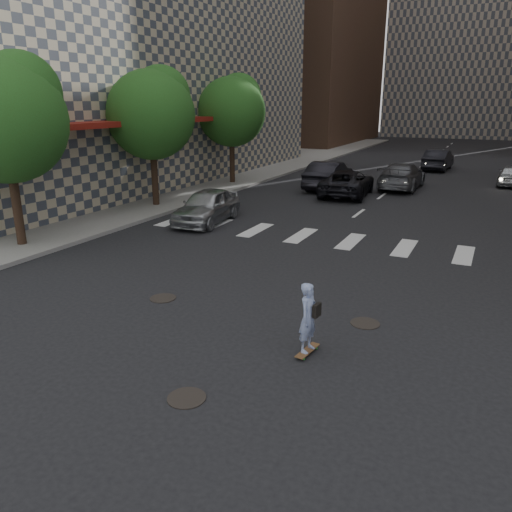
{
  "coord_description": "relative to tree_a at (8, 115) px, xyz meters",
  "views": [
    {
      "loc": [
        5.7,
        -8.94,
        5.09
      ],
      "look_at": [
        0.4,
        2.01,
        1.3
      ],
      "focal_mm": 35.0,
      "sensor_mm": 36.0,
      "label": 1
    }
  ],
  "objects": [
    {
      "name": "ground",
      "position": [
        9.45,
        -3.14,
        -4.65
      ],
      "size": [
        160.0,
        160.0,
        0.0
      ],
      "primitive_type": "plane",
      "color": "black",
      "rests_on": "ground"
    },
    {
      "name": "sidewalk_left",
      "position": [
        -5.05,
        16.86,
        -4.57
      ],
      "size": [
        13.0,
        80.0,
        0.15
      ],
      "primitive_type": "cube",
      "color": "gray",
      "rests_on": "ground"
    },
    {
      "name": "tree_a",
      "position": [
        0.0,
        0.0,
        0.0
      ],
      "size": [
        4.2,
        4.2,
        6.6
      ],
      "color": "#382619",
      "rests_on": "sidewalk_left"
    },
    {
      "name": "tree_b",
      "position": [
        0.0,
        8.0,
        0.0
      ],
      "size": [
        4.2,
        4.2,
        6.6
      ],
      "color": "#382619",
      "rests_on": "sidewalk_left"
    },
    {
      "name": "tree_c",
      "position": [
        0.0,
        16.0,
        0.0
      ],
      "size": [
        4.2,
        4.2,
        6.6
      ],
      "color": "#382619",
      "rests_on": "sidewalk_left"
    },
    {
      "name": "manhole_a",
      "position": [
        10.65,
        -5.64,
        -4.64
      ],
      "size": [
        0.7,
        0.7,
        0.02
      ],
      "primitive_type": "cylinder",
      "color": "black",
      "rests_on": "ground"
    },
    {
      "name": "manhole_b",
      "position": [
        7.45,
        -1.94,
        -4.64
      ],
      "size": [
        0.7,
        0.7,
        0.02
      ],
      "primitive_type": "cylinder",
      "color": "black",
      "rests_on": "ground"
    },
    {
      "name": "manhole_c",
      "position": [
        12.75,
        -1.14,
        -4.64
      ],
      "size": [
        0.7,
        0.7,
        0.02
      ],
      "primitive_type": "cylinder",
      "color": "black",
      "rests_on": "ground"
    },
    {
      "name": "skateboarder",
      "position": [
        12.03,
        -3.13,
        -3.82
      ],
      "size": [
        0.44,
        0.81,
        1.58
      ],
      "rotation": [
        0.0,
        0.0,
        -0.13
      ],
      "color": "brown",
      "rests_on": "ground"
    },
    {
      "name": "silver_sedan",
      "position": [
        3.95,
        6.17,
        -3.91
      ],
      "size": [
        2.17,
        4.46,
        1.47
      ],
      "primitive_type": "imported",
      "rotation": [
        0.0,
        0.0,
        0.1
      ],
      "color": "#A9ABAF",
      "rests_on": "ground"
    },
    {
      "name": "traffic_car_a",
      "position": [
        6.0,
        16.86,
        -3.82
      ],
      "size": [
        1.83,
        5.03,
        1.65
      ],
      "primitive_type": "imported",
      "rotation": [
        0.0,
        0.0,
        3.16
      ],
      "color": "black",
      "rests_on": "ground"
    },
    {
      "name": "traffic_car_b",
      "position": [
        9.95,
        18.86,
        -3.88
      ],
      "size": [
        2.21,
        5.33,
        1.54
      ],
      "primitive_type": "imported",
      "rotation": [
        0.0,
        0.0,
        3.13
      ],
      "color": "#4F5055",
      "rests_on": "ground"
    },
    {
      "name": "traffic_car_c",
      "position": [
        7.63,
        15.13,
        -3.93
      ],
      "size": [
        2.78,
        5.34,
        1.44
      ],
      "primitive_type": "imported",
      "rotation": [
        0.0,
        0.0,
        3.22
      ],
      "color": "black",
      "rests_on": "ground"
    },
    {
      "name": "traffic_car_d",
      "position": [
        15.95,
        23.01,
        -3.98
      ],
      "size": [
        1.75,
        3.96,
        1.33
      ],
      "primitive_type": "imported",
      "rotation": [
        0.0,
        0.0,
        3.09
      ],
      "color": "#A5A8AC",
      "rests_on": "ground"
    },
    {
      "name": "traffic_car_e",
      "position": [
        10.88,
        28.86,
        -3.87
      ],
      "size": [
        1.9,
        4.79,
        1.55
      ],
      "primitive_type": "imported",
      "rotation": [
        0.0,
        0.0,
        3.09
      ],
      "color": "black",
      "rests_on": "ground"
    }
  ]
}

